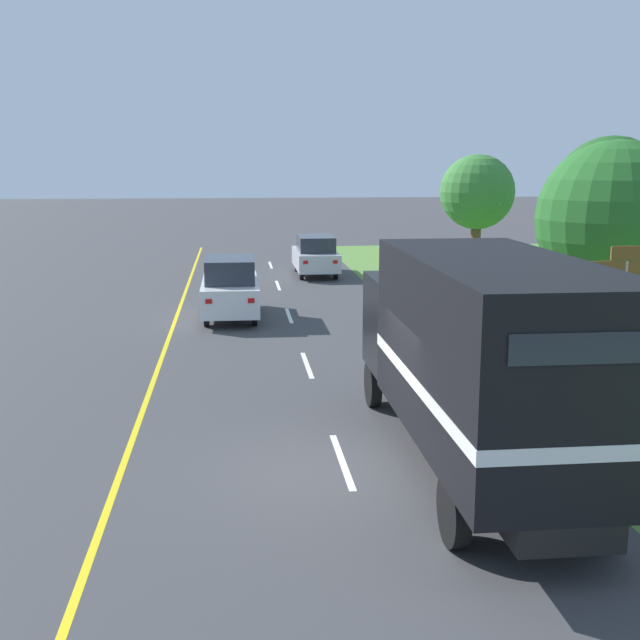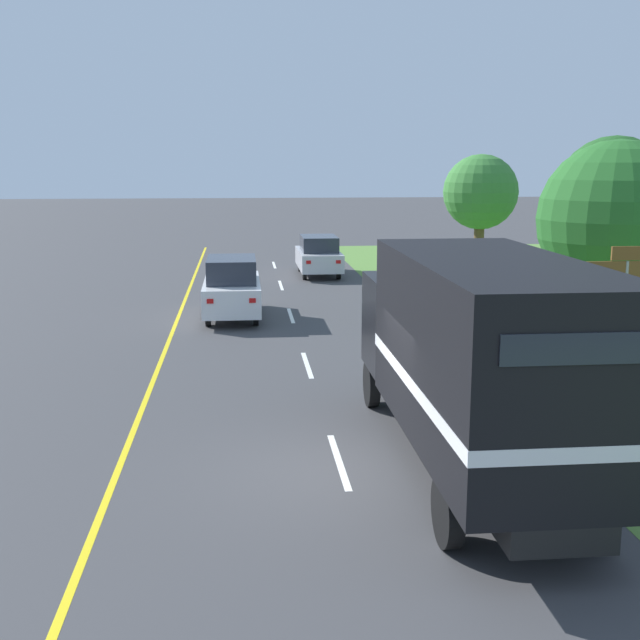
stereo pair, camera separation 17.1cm
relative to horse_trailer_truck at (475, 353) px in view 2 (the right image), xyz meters
name	(u,v)px [view 2 (the right image)]	position (x,y,z in m)	size (l,w,h in m)	color
ground_plane	(342,470)	(-2.09, 0.30, -2.02)	(200.00, 200.00, 0.00)	#3D3D3F
edge_line_yellow	(165,350)	(-5.79, 9.28, -2.02)	(0.12, 52.82, 0.01)	yellow
centre_dash_near	(339,461)	(-2.09, 0.73, -2.02)	(0.12, 2.60, 0.01)	white
centre_dash_mid_a	(307,365)	(-2.09, 7.33, -2.02)	(0.12, 2.60, 0.01)	white
centre_dash_mid_b	(291,315)	(-2.09, 13.93, -2.02)	(0.12, 2.60, 0.01)	white
centre_dash_far	(281,285)	(-2.09, 20.53, -2.02)	(0.12, 2.60, 0.01)	white
centre_dash_farthest	(274,265)	(-2.09, 27.13, -2.02)	(0.12, 2.60, 0.01)	white
horse_trailer_truck	(475,353)	(0.00, 0.00, 0.00)	(2.42, 8.39, 3.63)	black
lead_car_white	(232,287)	(-4.01, 13.78, -1.03)	(1.80, 4.50, 1.98)	black
lead_car_silver_ahead	(319,255)	(-0.25, 23.34, -1.11)	(1.80, 4.32, 1.77)	black
highway_sign	(593,293)	(4.37, 5.37, 0.03)	(2.29, 0.09, 3.12)	#9E9EA3
roadside_tree_near	(616,219)	(6.39, 8.67, 1.47)	(4.23, 4.23, 5.62)	#4C3823
roadside_tree_mid	(613,194)	(8.72, 13.83, 1.92)	(3.85, 3.85, 5.88)	#4C3823
roadside_tree_far	(481,193)	(6.25, 20.69, 1.72)	(3.10, 3.10, 5.33)	brown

